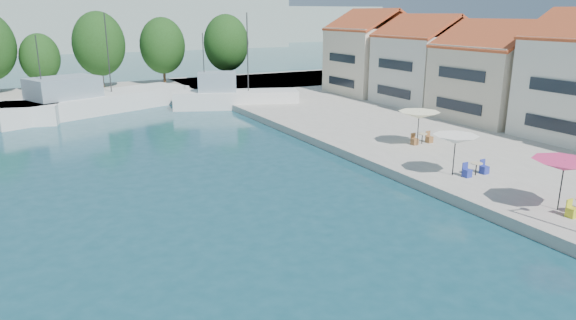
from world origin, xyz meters
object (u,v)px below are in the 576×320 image
umbrella_white (456,139)px  umbrella_pink (564,166)px  umbrella_cream (419,115)px  trawler_03 (90,102)px  trawler_04 (233,98)px

umbrella_white → umbrella_pink: bearing=-86.0°
umbrella_pink → umbrella_cream: size_ratio=1.01×
trawler_03 → umbrella_pink: bearing=-91.0°
umbrella_white → umbrella_cream: 7.09m
trawler_03 → umbrella_pink: 43.72m
umbrella_pink → umbrella_white: (-0.45, 6.41, -0.07)m
umbrella_pink → umbrella_white: size_ratio=1.14×
trawler_04 → umbrella_pink: (2.14, -36.34, 1.76)m
trawler_03 → umbrella_white: trawler_03 is taller
umbrella_cream → trawler_04: bearing=101.3°
trawler_03 → umbrella_cream: bearing=-78.8°
umbrella_pink → umbrella_white: bearing=94.0°
umbrella_cream → umbrella_pink: bearing=-101.2°
trawler_04 → umbrella_cream: 24.02m
umbrella_pink → umbrella_cream: (2.54, 12.85, -0.02)m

